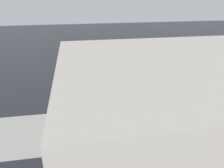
{
  "coord_description": "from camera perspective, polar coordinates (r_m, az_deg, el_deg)",
  "views": [
    {
      "loc": [
        4.38,
        12.74,
        5.91
      ],
      "look_at": [
        2.39,
        1.32,
        0.9
      ],
      "focal_mm": 35.0,
      "sensor_mm": 36.0,
      "label": 1
    }
  ],
  "objects": [
    {
      "name": "puddle_patch",
      "position": [
        15.26,
        -1.24,
        0.59
      ],
      "size": [
        2.5,
        2.5,
        0.01
      ],
      "primitive_type": "cylinder",
      "color": "black",
      "rests_on": "ground"
    },
    {
      "name": "ground_plane",
      "position": [
        14.71,
        8.33,
        -0.57
      ],
      "size": [
        60.0,
        60.0,
        0.0
      ],
      "primitive_type": "plane",
      "color": "black"
    },
    {
      "name": "pedestrian",
      "position": [
        10.99,
        -9.5,
        -3.77
      ],
      "size": [
        0.27,
        0.57,
        1.62
      ],
      "color": "blue",
      "rests_on": "ground"
    },
    {
      "name": "sign_post",
      "position": [
        9.89,
        -4.53,
        -2.68
      ],
      "size": [
        0.07,
        0.44,
        2.4
      ],
      "color": "#4C4C51",
      "rests_on": "ground"
    },
    {
      "name": "fire_hydrant",
      "position": [
        11.21,
        -4.96,
        -6.16
      ],
      "size": [
        0.42,
        0.31,
        0.8
      ],
      "color": "red",
      "rests_on": "ground"
    },
    {
      "name": "kerb_strip",
      "position": [
        11.26,
        14.85,
        -9.04
      ],
      "size": [
        24.0,
        3.2,
        0.04
      ],
      "primitive_type": "cube",
      "color": "slate",
      "rests_on": "ground"
    },
    {
      "name": "metal_railing",
      "position": [
        10.91,
        23.69,
        -7.3
      ],
      "size": [
        7.29,
        0.04,
        1.05
      ],
      "color": "#B7BABF",
      "rests_on": "ground"
    },
    {
      "name": "moving_hatchback",
      "position": [
        14.68,
        3.58,
        3.89
      ],
      "size": [
        4.14,
        2.35,
        2.06
      ],
      "color": "yellow",
      "rests_on": "ground"
    }
  ]
}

